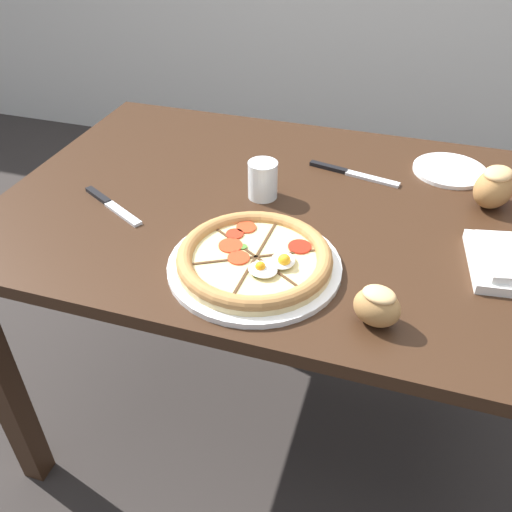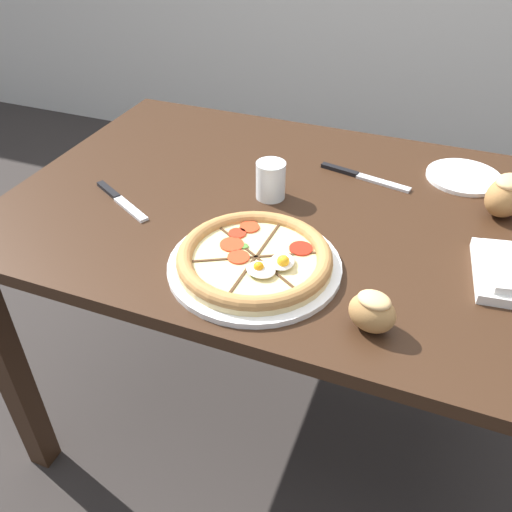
{
  "view_description": "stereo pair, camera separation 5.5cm",
  "coord_description": "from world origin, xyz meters",
  "views": [
    {
      "loc": [
        0.25,
        -1.02,
        1.42
      ],
      "look_at": [
        0.0,
        -0.25,
        0.8
      ],
      "focal_mm": 38.0,
      "sensor_mm": 36.0,
      "label": 1
    },
    {
      "loc": [
        0.3,
        -1.0,
        1.42
      ],
      "look_at": [
        0.0,
        -0.25,
        0.8
      ],
      "focal_mm": 38.0,
      "sensor_mm": 36.0,
      "label": 2
    }
  ],
  "objects": [
    {
      "name": "dining_table",
      "position": [
        0.0,
        0.0,
        0.66
      ],
      "size": [
        1.29,
        0.88,
        0.77
      ],
      "color": "#331E11",
      "rests_on": "ground_plane"
    },
    {
      "name": "knife_main",
      "position": [
        0.12,
        0.18,
        0.77
      ],
      "size": [
        0.23,
        0.07,
        0.01
      ],
      "rotation": [
        0.0,
        0.0,
        -0.21
      ],
      "color": "silver",
      "rests_on": "dining_table"
    },
    {
      "name": "bread_piece_near",
      "position": [
        0.24,
        -0.33,
        0.81
      ],
      "size": [
        0.09,
        0.08,
        0.07
      ],
      "rotation": [
        0.0,
        0.0,
        2.91
      ],
      "color": "#B27F47",
      "rests_on": "dining_table"
    },
    {
      "name": "water_glass",
      "position": [
        -0.06,
        0.01,
        0.81
      ],
      "size": [
        0.07,
        0.07,
        0.09
      ],
      "color": "white",
      "rests_on": "dining_table"
    },
    {
      "name": "knife_spare",
      "position": [
        -0.37,
        -0.13,
        0.77
      ],
      "size": [
        0.19,
        0.12,
        0.01
      ],
      "rotation": [
        0.0,
        0.0,
        -0.5
      ],
      "color": "silver",
      "rests_on": "dining_table"
    },
    {
      "name": "bread_piece_mid",
      "position": [
        0.44,
        0.13,
        0.82
      ],
      "size": [
        0.12,
        0.13,
        0.09
      ],
      "rotation": [
        0.0,
        0.0,
        1.01
      ],
      "color": "#A3703D",
      "rests_on": "dining_table"
    },
    {
      "name": "pizza",
      "position": [
        0.0,
        -0.25,
        0.79
      ],
      "size": [
        0.33,
        0.33,
        0.05
      ],
      "color": "white",
      "rests_on": "dining_table"
    },
    {
      "name": "ground_plane",
      "position": [
        0.0,
        0.0,
        0.0
      ],
      "size": [
        12.0,
        12.0,
        0.0
      ],
      "primitive_type": "plane",
      "color": "#2D2826"
    },
    {
      "name": "side_saucer",
      "position": [
        0.35,
        0.27,
        0.77
      ],
      "size": [
        0.18,
        0.18,
        0.01
      ],
      "color": "white",
      "rests_on": "dining_table"
    }
  ]
}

